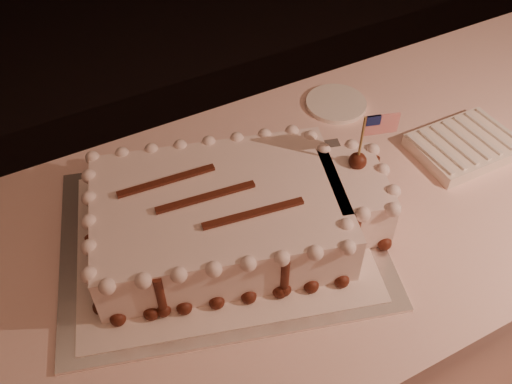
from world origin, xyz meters
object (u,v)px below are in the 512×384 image
cake_board (221,237)px  napkin_stack (464,146)px  side_plate (336,104)px  sheet_cake (236,214)px  banquet_table (365,273)px

cake_board → napkin_stack: (0.61, -0.03, 0.01)m
side_plate → sheet_cake: bearing=-147.5°
napkin_stack → side_plate: (-0.17, 0.28, -0.01)m
side_plate → banquet_table: bearing=-97.5°
banquet_table → side_plate: (0.03, 0.27, 0.38)m
cake_board → side_plate: size_ratio=4.14×
cake_board → napkin_stack: napkin_stack is taller
cake_board → napkin_stack: 0.61m
banquet_table → side_plate: bearing=82.5°
cake_board → napkin_stack: bearing=13.9°
banquet_table → cake_board: cake_board is taller
banquet_table → side_plate: 0.47m
banquet_table → napkin_stack: napkin_stack is taller
banquet_table → sheet_cake: size_ratio=3.83×
banquet_table → napkin_stack: 0.44m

